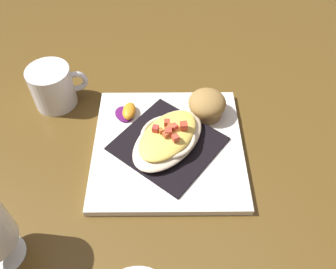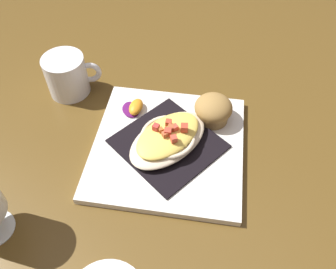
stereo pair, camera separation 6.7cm
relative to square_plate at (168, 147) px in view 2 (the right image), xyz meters
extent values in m
plane|color=brown|center=(0.00, 0.00, -0.01)|extent=(2.60, 2.60, 0.00)
cube|color=white|center=(0.00, 0.00, 0.00)|extent=(0.32, 0.32, 0.02)
cube|color=black|center=(0.00, 0.00, 0.01)|extent=(0.25, 0.25, 0.00)
ellipsoid|color=beige|center=(0.00, 0.00, 0.02)|extent=(0.19, 0.20, 0.02)
torus|color=beige|center=(0.00, 0.00, 0.03)|extent=(0.15, 0.15, 0.01)
ellipsoid|color=#EFCE57|center=(0.00, 0.00, 0.04)|extent=(0.16, 0.16, 0.02)
cube|color=#CC3E2A|center=(0.00, -0.02, 0.05)|extent=(0.01, 0.01, 0.01)
cube|color=#B95932|center=(0.01, 0.01, 0.05)|extent=(0.01, 0.01, 0.01)
cube|color=#CD402A|center=(-0.03, -0.01, 0.05)|extent=(0.01, 0.01, 0.01)
cube|color=#CA4935|center=(-0.01, 0.02, 0.05)|extent=(0.01, 0.01, 0.01)
cube|color=red|center=(0.02, -0.01, 0.05)|extent=(0.02, 0.02, 0.01)
cube|color=#D54330|center=(0.00, 0.01, 0.05)|extent=(0.01, 0.01, 0.01)
cube|color=#D64C37|center=(-0.01, -0.01, 0.05)|extent=(0.01, 0.01, 0.01)
cube|color=#B75D28|center=(0.01, 0.00, 0.05)|extent=(0.01, 0.01, 0.01)
cube|color=green|center=(0.00, 0.00, 0.05)|extent=(0.01, 0.01, 0.01)
cube|color=#B35730|center=(-0.01, -0.01, 0.05)|extent=(0.01, 0.01, 0.01)
cylinder|color=olive|center=(-0.09, -0.07, 0.02)|extent=(0.07, 0.07, 0.02)
ellipsoid|color=olive|center=(-0.09, -0.07, 0.04)|extent=(0.08, 0.08, 0.05)
ellipsoid|color=#4C0F23|center=(-0.09, -0.07, 0.05)|extent=(0.03, 0.03, 0.01)
ellipsoid|color=#541459|center=(0.08, -0.09, 0.01)|extent=(0.05, 0.06, 0.01)
ellipsoid|color=orange|center=(0.07, -0.09, 0.02)|extent=(0.04, 0.05, 0.02)
cylinder|color=white|center=(0.23, -0.16, 0.04)|extent=(0.09, 0.09, 0.09)
torus|color=white|center=(0.18, -0.17, 0.04)|extent=(0.05, 0.02, 0.05)
cylinder|color=#4C2D14|center=(0.23, -0.16, 0.02)|extent=(0.08, 0.08, 0.04)
camera|label=1|loc=(0.04, 0.42, 0.55)|focal=37.58mm
camera|label=2|loc=(-0.02, 0.42, 0.55)|focal=37.58mm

